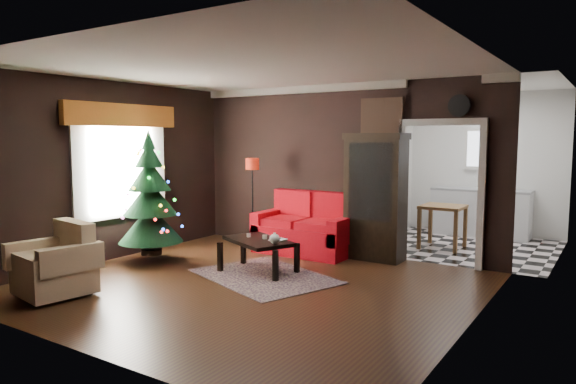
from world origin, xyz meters
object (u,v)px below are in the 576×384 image
Objects in this scene: floor_lamp at (253,201)px; christmas_tree at (150,195)px; loveseat at (305,223)px; curio_cabinet at (375,200)px; teapot at (275,239)px; kitchen_table at (442,227)px; coffee_table at (258,255)px; wall_clock at (459,106)px; armchair at (54,259)px.

christmas_tree reaches higher than floor_lamp.
floor_lamp is 0.79× the size of christmas_tree.
loveseat is 0.89× the size of curio_cabinet.
loveseat is 1.05m from floor_lamp.
curio_cabinet is 11.91× the size of teapot.
loveseat reaches higher than teapot.
kitchen_table is at bearing 67.51° from teapot.
coffee_table is at bearing -50.57° from floor_lamp.
teapot is (1.44, -1.44, -0.27)m from floor_lamp.
floor_lamp is 1.97× the size of kitchen_table.
wall_clock is (3.33, 0.55, 1.55)m from floor_lamp.
christmas_tree is 2.21m from teapot.
curio_cabinet is at bearing -114.44° from kitchen_table.
teapot is at bearing -112.49° from kitchen_table.
armchair is (0.33, -1.84, -0.59)m from christmas_tree.
teapot is at bearing -44.86° from floor_lamp.
kitchen_table reaches higher than coffee_table.
floor_lamp is at bearing -170.28° from curio_cabinet.
armchair is at bearing -120.65° from kitchen_table.
christmas_tree reaches higher than curio_cabinet.
loveseat is 2.27× the size of kitchen_table.
armchair reaches higher than kitchen_table.
wall_clock is at bearing 28.93° from christmas_tree.
christmas_tree is at bearing -151.07° from wall_clock.
curio_cabinet is 1.67m from kitchen_table.
loveseat is 1.65m from teapot.
kitchen_table is at bearing 65.56° from curio_cabinet.
armchair is at bearing -122.75° from curio_cabinet.
loveseat is 10.66× the size of teapot.
loveseat is 3.04m from wall_clock.
christmas_tree is at bearing -144.12° from curio_cabinet.
teapot is (0.38, -0.15, 0.31)m from coffee_table.
armchair is (-2.50, -3.89, -0.49)m from curio_cabinet.
kitchen_table is (1.34, 3.23, -0.18)m from teapot.
wall_clock is (4.03, 2.23, 1.33)m from christmas_tree.
wall_clock reaches higher than curio_cabinet.
curio_cabinet is 1.88m from wall_clock.
loveseat is at bearing -170.34° from wall_clock.
wall_clock is 2.43m from kitchen_table.
armchair is 5.26× the size of teapot.
loveseat is at bearing 106.28° from teapot.
kitchen_table is at bearing 69.11° from armchair.
floor_lamp is at bearing 135.14° from teapot.
teapot is at bearing -20.81° from coffee_table.
christmas_tree is (-0.70, -1.68, 0.22)m from floor_lamp.
floor_lamp is 3.57m from armchair.
coffee_table is 3.54m from kitchen_table.
floor_lamp is (-2.13, -0.37, -0.12)m from curio_cabinet.
floor_lamp is (-0.98, -0.15, 0.33)m from loveseat.
wall_clock is at bearing 9.66° from loveseat.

